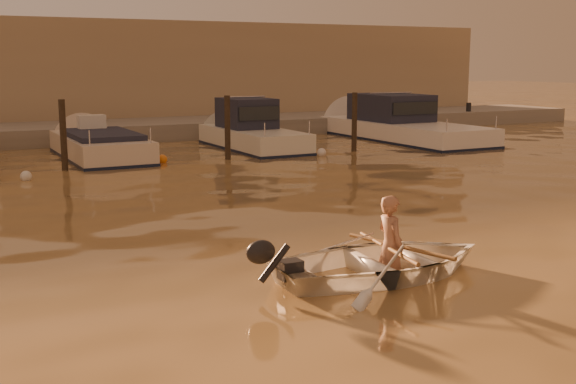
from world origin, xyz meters
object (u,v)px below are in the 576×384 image
waterfront_building (10,76)px  dinghy (384,261)px  moored_boat_3 (100,151)px  moored_boat_4 (253,131)px  moored_boat_5 (403,124)px  person (390,246)px

waterfront_building → dinghy: bearing=-85.7°
dinghy → moored_boat_3: bearing=5.2°
moored_boat_4 → moored_boat_5: bearing=0.0°
moored_boat_4 → waterfront_building: 13.00m
moored_boat_3 → dinghy: bearing=-87.6°
dinghy → moored_boat_5: bearing=-34.3°
waterfront_building → person: bearing=-85.5°
person → moored_boat_5: 18.59m
dinghy → waterfront_building: waterfront_building is taller
dinghy → moored_boat_3: moored_boat_3 is taller
dinghy → person: person is taller
person → moored_boat_5: (11.13, 14.88, 0.19)m
waterfront_building → moored_boat_4: bearing=-58.7°
moored_boat_3 → moored_boat_5: bearing=0.0°
person → moored_boat_3: bearing=5.6°
moored_boat_4 → moored_boat_5: same height
dinghy → moored_boat_3: size_ratio=0.52×
moored_boat_5 → moored_boat_3: bearing=180.0°
moored_boat_4 → moored_boat_5: (6.48, 0.00, 0.00)m
moored_boat_3 → moored_boat_4: size_ratio=1.00×
dinghy → waterfront_building: 26.04m
moored_boat_3 → moored_boat_4: moored_boat_4 is taller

